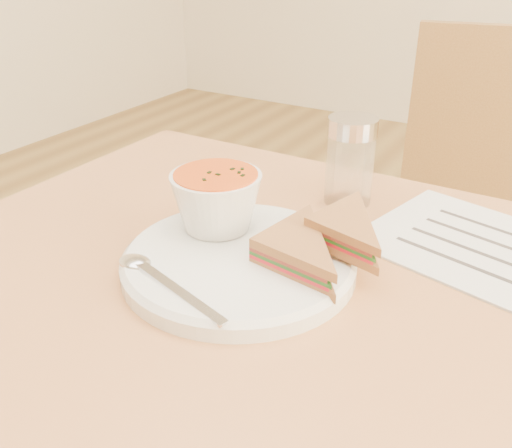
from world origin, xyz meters
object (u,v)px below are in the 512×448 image
Objects in this scene: chair_far at (485,273)px; plate at (239,263)px; soup_bowl at (217,204)px; condiment_shaker at (350,161)px.

plate is at bearing 62.57° from chair_far.
chair_far is at bearing 68.42° from soup_bowl.
plate is 2.17× the size of condiment_shaker.
chair_far is at bearing 69.73° from condiment_shaker.
condiment_shaker is at bearing 58.49° from chair_far.
plate is 2.44× the size of soup_bowl.
chair_far is at bearing 73.80° from plate.
condiment_shaker is (-0.15, -0.41, 0.35)m from chair_far.
condiment_shaker is (0.03, 0.22, 0.05)m from plate.
chair_far reaches higher than soup_bowl.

